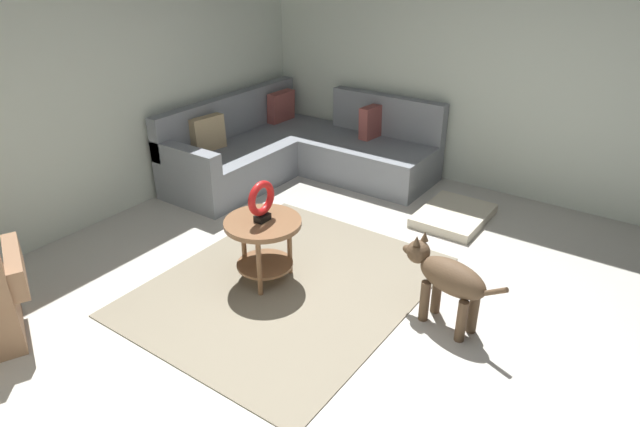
{
  "coord_description": "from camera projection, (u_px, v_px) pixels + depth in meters",
  "views": [
    {
      "loc": [
        -2.7,
        -1.61,
        2.5
      ],
      "look_at": [
        0.45,
        0.6,
        0.55
      ],
      "focal_mm": 31.04,
      "sensor_mm": 36.0,
      "label": 1
    }
  ],
  "objects": [
    {
      "name": "sectional_couch",
      "position": [
        296.0,
        151.0,
        6.28
      ],
      "size": [
        2.2,
        2.25,
        0.88
      ],
      "color": "gray",
      "rests_on": "ground_plane"
    },
    {
      "name": "torus_sculpture",
      "position": [
        262.0,
        200.0,
        4.15
      ],
      "size": [
        0.28,
        0.08,
        0.33
      ],
      "color": "black",
      "rests_on": "side_table"
    },
    {
      "name": "wall_back",
      "position": [
        71.0,
        81.0,
        4.82
      ],
      "size": [
        6.0,
        0.12,
        2.7
      ],
      "primitive_type": "cube",
      "color": "silver",
      "rests_on": "ground_plane"
    },
    {
      "name": "dog_toy_ball",
      "position": [
        465.0,
        311.0,
        4.01
      ],
      "size": [
        0.1,
        0.1,
        0.1
      ],
      "primitive_type": "sphere",
      "color": "red",
      "rests_on": "ground_plane"
    },
    {
      "name": "dog_bed_mat",
      "position": [
        454.0,
        215.0,
        5.39
      ],
      "size": [
        0.8,
        0.6,
        0.09
      ],
      "primitive_type": "cube",
      "color": "beige",
      "rests_on": "ground_plane"
    },
    {
      "name": "area_rug",
      "position": [
        288.0,
        285.0,
        4.39
      ],
      "size": [
        2.3,
        1.9,
        0.01
      ],
      "primitive_type": "cube",
      "color": "gray",
      "rests_on": "ground_plane"
    },
    {
      "name": "ground_plane",
      "position": [
        353.0,
        333.0,
        3.95
      ],
      "size": [
        6.0,
        6.0,
        0.1
      ],
      "primitive_type": "cube",
      "color": "beige"
    },
    {
      "name": "dog",
      "position": [
        447.0,
        278.0,
        3.81
      ],
      "size": [
        0.33,
        0.84,
        0.63
      ],
      "rotation": [
        0.0,
        0.0,
        6.06
      ],
      "color": "brown",
      "rests_on": "ground_plane"
    },
    {
      "name": "side_table",
      "position": [
        263.0,
        235.0,
        4.28
      ],
      "size": [
        0.6,
        0.6,
        0.54
      ],
      "color": "brown",
      "rests_on": "ground_plane"
    },
    {
      "name": "wall_right",
      "position": [
        514.0,
        64.0,
        5.46
      ],
      "size": [
        0.12,
        6.0,
        2.7
      ],
      "primitive_type": "cube",
      "color": "silver",
      "rests_on": "ground_plane"
    }
  ]
}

